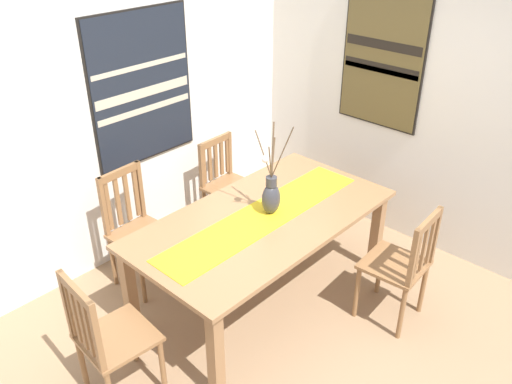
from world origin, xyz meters
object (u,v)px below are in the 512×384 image
Objects in this scene: chair_0 at (136,227)px; dining_table at (263,227)px; chair_2 at (402,264)px; chair_3 at (107,337)px; painting_on_back_wall at (142,88)px; painting_on_side_wall at (383,58)px; centerpiece_vase at (271,195)px; chair_1 at (227,183)px.

dining_table is at bearing -59.65° from chair_0.
chair_2 reaches higher than dining_table.
chair_3 is at bearing 153.69° from chair_2.
dining_table is at bearing -88.21° from painting_on_back_wall.
painting_on_back_wall reaches higher than chair_0.
chair_0 is 2.48m from painting_on_side_wall.
painting_on_back_wall is (-0.11, 1.30, 0.53)m from centerpiece_vase.
painting_on_back_wall reaches higher than chair_1.
chair_1 reaches higher than dining_table.
dining_table is at bearing -119.06° from chair_1.
chair_1 is at bearing -35.24° from painting_on_back_wall.
painting_on_side_wall is (1.05, 0.94, 1.11)m from chair_2.
painting_on_back_wall is (-0.55, 2.18, 0.95)m from chair_2.
painting_on_side_wall is (1.48, 0.06, 0.69)m from centerpiece_vase.
chair_2 is 2.44m from painting_on_back_wall.
chair_0 is 1.04× the size of chair_2.
chair_3 is at bearing -134.22° from chair_0.
painting_on_side_wall reaches higher than centerpiece_vase.
chair_3 is (-1.42, 0.04, -0.40)m from centerpiece_vase.
dining_table is at bearing 119.88° from chair_2.
chair_0 is at bearing 120.35° from dining_table.
chair_2 reaches higher than chair_1.
painting_on_back_wall is 2.03m from painting_on_side_wall.
chair_1 is (0.43, 0.92, -0.42)m from centerpiece_vase.
chair_1 is at bearing 60.94° from dining_table.
centerpiece_vase is 0.76× the size of chair_2.
dining_table is at bearing 171.80° from centerpiece_vase.
chair_2 is at bearing -63.54° from centerpiece_vase.
chair_2 is 1.79m from painting_on_side_wall.
centerpiece_vase is 0.60× the size of painting_on_side_wall.
chair_3 is (-1.85, -0.87, 0.02)m from chair_1.
painting_on_side_wall is at bearing -21.87° from chair_0.
centerpiece_vase reaches higher than chair_2.
painting_on_side_wall is (1.60, -1.24, 0.15)m from painting_on_back_wall.
chair_1 is at bearing 1.31° from chair_0.
painting_on_back_wall is at bearing 91.79° from dining_table.
dining_table is 1.82m from painting_on_side_wall.
chair_0 is 1.01× the size of chair_3.
chair_2 is (1.03, -1.77, -0.02)m from chair_0.
centerpiece_vase is at bearing -85.02° from painting_on_back_wall.
chair_3 is 0.81× the size of painting_on_side_wall.
centerpiece_vase is (0.07, -0.01, 0.25)m from dining_table.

